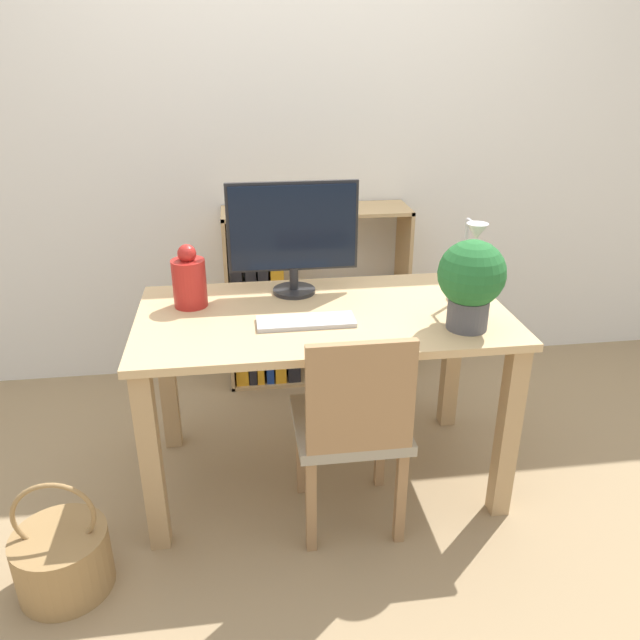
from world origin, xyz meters
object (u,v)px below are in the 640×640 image
at_px(keyboard, 306,322).
at_px(chair, 353,424).
at_px(basket, 63,558).
at_px(vase, 189,280).
at_px(monitor, 293,231).
at_px(desk_lamp, 470,255).
at_px(potted_plant, 471,280).
at_px(bookshelf, 282,307).

bearing_deg(keyboard, chair, -59.00).
xyz_separation_m(keyboard, basket, (-0.87, -0.38, -0.64)).
bearing_deg(basket, vase, 54.13).
xyz_separation_m(monitor, basket, (-0.85, -0.70, -0.89)).
height_order(monitor, chair, monitor).
bearing_deg(chair, keyboard, 119.89).
xyz_separation_m(vase, chair, (0.56, -0.46, -0.40)).
xyz_separation_m(vase, desk_lamp, (1.06, -0.14, 0.10)).
xyz_separation_m(desk_lamp, chair, (-0.50, -0.32, -0.50)).
distance_m(monitor, vase, 0.45).
xyz_separation_m(desk_lamp, basket, (-1.50, -0.47, -0.84)).
bearing_deg(potted_plant, monitor, 143.14).
distance_m(vase, basket, 1.06).
bearing_deg(basket, keyboard, 23.89).
relative_size(desk_lamp, potted_plant, 1.04).
xyz_separation_m(monitor, vase, (-0.41, -0.09, -0.15)).
relative_size(keyboard, basket, 0.83).
height_order(monitor, potted_plant, monitor).
relative_size(vase, basket, 0.57).
relative_size(keyboard, desk_lamp, 1.06).
relative_size(desk_lamp, bookshelf, 0.36).
bearing_deg(vase, monitor, 11.92).
bearing_deg(keyboard, bookshelf, 90.99).
bearing_deg(basket, bookshelf, 57.97).
relative_size(keyboard, vase, 1.45).
height_order(vase, potted_plant, potted_plant).
relative_size(monitor, desk_lamp, 1.54).
bearing_deg(bookshelf, desk_lamp, -53.52).
distance_m(monitor, bookshelf, 0.89).
distance_m(chair, bookshelf, 1.21).
bearing_deg(basket, potted_plant, 10.59).
xyz_separation_m(keyboard, chair, (0.14, -0.23, -0.31)).
bearing_deg(potted_plant, vase, 160.67).
bearing_deg(bookshelf, chair, -82.73).
height_order(desk_lamp, chair, desk_lamp).
relative_size(keyboard, chair, 0.43).
bearing_deg(potted_plant, keyboard, 168.40).
distance_m(potted_plant, basket, 1.67).
relative_size(chair, bookshelf, 0.89).
distance_m(vase, desk_lamp, 1.07).
height_order(bookshelf, basket, bookshelf).
xyz_separation_m(keyboard, potted_plant, (0.56, -0.12, 0.18)).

